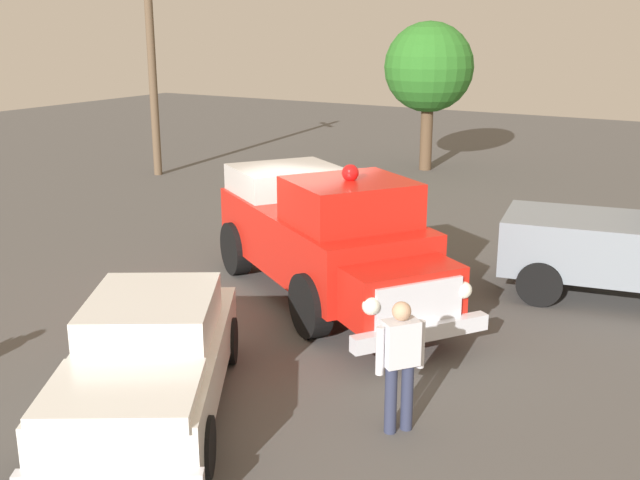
{
  "coord_description": "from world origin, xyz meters",
  "views": [
    {
      "loc": [
        7.38,
        -11.28,
        4.83
      ],
      "look_at": [
        0.5,
        0.19,
        1.02
      ],
      "focal_mm": 43.18,
      "sensor_mm": 36.0,
      "label": 1
    }
  ],
  "objects_px": {
    "vintage_fire_truck": "(326,233)",
    "classic_hot_rod": "(149,359)",
    "spectator_standing": "(400,358)",
    "utility_pole": "(152,67)",
    "oak_tree_left": "(429,68)"
  },
  "relations": [
    {
      "from": "utility_pole",
      "to": "classic_hot_rod",
      "type": "bearing_deg",
      "value": -47.85
    },
    {
      "from": "vintage_fire_truck",
      "to": "oak_tree_left",
      "type": "xyz_separation_m",
      "value": [
        -3.45,
        12.47,
        2.16
      ]
    },
    {
      "from": "classic_hot_rod",
      "to": "utility_pole",
      "type": "height_order",
      "value": "utility_pole"
    },
    {
      "from": "vintage_fire_truck",
      "to": "spectator_standing",
      "type": "xyz_separation_m",
      "value": [
        3.17,
        -3.63,
        -0.23
      ]
    },
    {
      "from": "oak_tree_left",
      "to": "spectator_standing",
      "type": "bearing_deg",
      "value": -67.62
    },
    {
      "from": "oak_tree_left",
      "to": "utility_pole",
      "type": "relative_size",
      "value": 0.73
    },
    {
      "from": "vintage_fire_truck",
      "to": "utility_pole",
      "type": "xyz_separation_m",
      "value": [
        -10.59,
        7.17,
        2.25
      ]
    },
    {
      "from": "oak_tree_left",
      "to": "utility_pole",
      "type": "xyz_separation_m",
      "value": [
        -7.13,
        -5.3,
        0.09
      ]
    },
    {
      "from": "classic_hot_rod",
      "to": "vintage_fire_truck",
      "type": "bearing_deg",
      "value": 93.3
    },
    {
      "from": "spectator_standing",
      "to": "utility_pole",
      "type": "bearing_deg",
      "value": 141.89
    },
    {
      "from": "vintage_fire_truck",
      "to": "classic_hot_rod",
      "type": "bearing_deg",
      "value": -86.7
    },
    {
      "from": "vintage_fire_truck",
      "to": "classic_hot_rod",
      "type": "distance_m",
      "value": 4.87
    },
    {
      "from": "oak_tree_left",
      "to": "classic_hot_rod",
      "type": "bearing_deg",
      "value": -77.83
    },
    {
      "from": "vintage_fire_truck",
      "to": "utility_pole",
      "type": "height_order",
      "value": "utility_pole"
    },
    {
      "from": "classic_hot_rod",
      "to": "oak_tree_left",
      "type": "bearing_deg",
      "value": 102.17
    }
  ]
}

